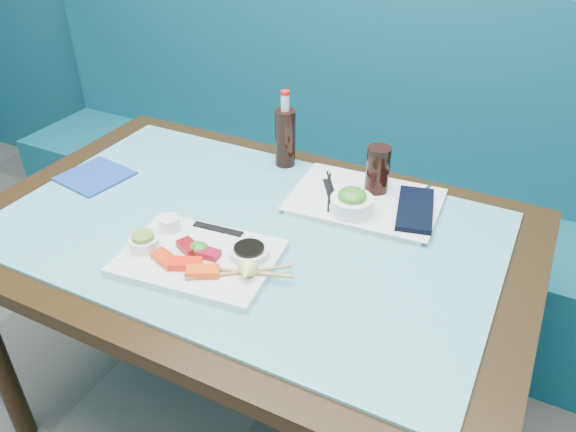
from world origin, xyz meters
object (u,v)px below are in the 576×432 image
at_px(serving_tray, 365,202).
at_px(blue_napkin, 95,176).
at_px(booth_bench, 357,200).
at_px(sashimi_plate, 199,258).
at_px(dining_table, 247,256).
at_px(cola_bottle_body, 285,138).
at_px(cola_glass, 378,170).
at_px(seaweed_bowl, 352,205).

height_order(serving_tray, blue_napkin, serving_tray).
relative_size(booth_bench, sashimi_plate, 8.59).
bearing_deg(serving_tray, sashimi_plate, -126.03).
bearing_deg(blue_napkin, dining_table, -2.25).
distance_m(serving_tray, blue_napkin, 0.77).
bearing_deg(dining_table, cola_bottle_body, 100.59).
xyz_separation_m(sashimi_plate, serving_tray, (0.25, 0.41, -0.00)).
bearing_deg(cola_glass, seaweed_bowl, -98.75).
height_order(cola_glass, cola_bottle_body, cola_bottle_body).
height_order(dining_table, blue_napkin, blue_napkin).
relative_size(serving_tray, seaweed_bowl, 3.26).
bearing_deg(booth_bench, serving_tray, -69.36).
bearing_deg(blue_napkin, sashimi_plate, -21.04).
distance_m(booth_bench, seaweed_bowl, 0.82).
bearing_deg(dining_table, seaweed_bowl, 36.80).
bearing_deg(booth_bench, blue_napkin, -122.11).
height_order(serving_tray, cola_glass, cola_glass).
relative_size(booth_bench, blue_napkin, 17.46).
xyz_separation_m(dining_table, blue_napkin, (-0.51, 0.02, 0.09)).
xyz_separation_m(sashimi_plate, cola_glass, (0.26, 0.46, 0.07)).
xyz_separation_m(dining_table, seaweed_bowl, (0.22, 0.16, 0.13)).
relative_size(dining_table, blue_napkin, 8.15).
distance_m(sashimi_plate, blue_napkin, 0.52).
distance_m(sashimi_plate, cola_bottle_body, 0.52).
distance_m(sashimi_plate, cola_glass, 0.53).
relative_size(serving_tray, blue_napkin, 2.06).
bearing_deg(cola_glass, serving_tray, -100.30).
xyz_separation_m(booth_bench, cola_bottle_body, (-0.06, -0.50, 0.47)).
height_order(booth_bench, serving_tray, booth_bench).
bearing_deg(cola_bottle_body, blue_napkin, -144.62).
relative_size(sashimi_plate, cola_glass, 2.69).
bearing_deg(seaweed_bowl, booth_bench, 107.75).
relative_size(cola_glass, blue_napkin, 0.76).
bearing_deg(serving_tray, dining_table, -137.93).
xyz_separation_m(dining_table, cola_bottle_body, (-0.06, 0.34, 0.18)).
bearing_deg(booth_bench, sashimi_plate, -91.40).
relative_size(seaweed_bowl, blue_napkin, 0.63).
relative_size(serving_tray, cola_glass, 2.73).
bearing_deg(serving_tray, cola_bottle_body, 156.26).
height_order(sashimi_plate, blue_napkin, sashimi_plate).
distance_m(booth_bench, cola_bottle_body, 0.69).
distance_m(booth_bench, blue_napkin, 1.04).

